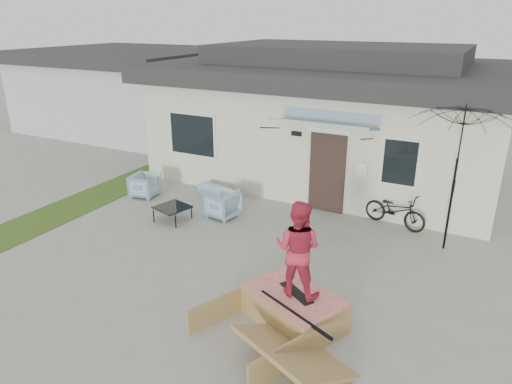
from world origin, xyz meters
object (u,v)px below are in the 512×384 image
at_px(patio_umbrella, 455,174).
at_px(skate_ramp, 293,308).
at_px(coffee_table, 173,213).
at_px(skateboard, 296,292).
at_px(armchair_left, 145,184).
at_px(armchair_right, 223,203).
at_px(skater, 298,247).
at_px(bicycle, 395,207).
at_px(loveseat, 220,187).

xyz_separation_m(patio_umbrella, skate_ramp, (-1.94, -4.01, -1.48)).
distance_m(coffee_table, skateboard, 5.03).
distance_m(armchair_left, armchair_right, 2.75).
relative_size(armchair_left, skater, 0.44).
height_order(armchair_left, armchair_right, armchair_right).
height_order(coffee_table, skate_ramp, skate_ramp).
xyz_separation_m(coffee_table, skater, (4.40, -2.41, 1.21)).
height_order(skate_ramp, skateboard, skateboard).
distance_m(bicycle, patio_umbrella, 1.90).
distance_m(coffee_table, bicycle, 5.55).
bearing_deg(skateboard, coffee_table, -175.47).
bearing_deg(bicycle, patio_umbrella, -104.06).
bearing_deg(armchair_right, skate_ramp, 55.96).
bearing_deg(skater, skateboard, 180.00).
bearing_deg(coffee_table, loveseat, 85.68).
distance_m(loveseat, coffee_table, 2.04).
xyz_separation_m(loveseat, skateboard, (4.25, -4.44, 0.30)).
xyz_separation_m(coffee_table, skate_ramp, (4.38, -2.46, 0.08)).
relative_size(loveseat, coffee_table, 1.72).
xyz_separation_m(bicycle, skateboard, (-0.66, -4.67, 0.05)).
distance_m(patio_umbrella, skateboard, 4.56).
height_order(armchair_right, skate_ramp, armchair_right).
distance_m(coffee_table, patio_umbrella, 6.69).
relative_size(armchair_left, bicycle, 0.45).
xyz_separation_m(loveseat, patio_umbrella, (6.16, -0.48, 1.49)).
bearing_deg(skater, bicycle, -99.83).
height_order(skate_ramp, skater, skater).
relative_size(armchair_right, coffee_table, 0.99).
bearing_deg(loveseat, skate_ramp, 140.88).
relative_size(armchair_left, skateboard, 0.93).
relative_size(armchair_right, bicycle, 0.47).
relative_size(armchair_left, skate_ramp, 0.34).
height_order(coffee_table, skater, skater).
relative_size(patio_umbrella, skate_ramp, 1.07).
bearing_deg(armchair_right, loveseat, -135.81).
distance_m(armchair_right, patio_umbrella, 5.54).
xyz_separation_m(coffee_table, skateboard, (4.40, -2.41, 0.37)).
distance_m(armchair_left, bicycle, 6.92).
bearing_deg(patio_umbrella, coffee_table, -166.20).
xyz_separation_m(skate_ramp, skater, (0.02, 0.05, 1.14)).
distance_m(loveseat, armchair_right, 1.52).
height_order(armchair_right, skateboard, armchair_right).
bearing_deg(bicycle, armchair_left, 115.54).
distance_m(coffee_table, skate_ramp, 5.02).
xyz_separation_m(loveseat, bicycle, (4.91, 0.23, 0.25)).
bearing_deg(armchair_left, patio_umbrella, -94.81).
distance_m(armchair_left, skater, 7.10).
bearing_deg(skate_ramp, coffee_table, 174.59).
relative_size(loveseat, skate_ramp, 0.62).
xyz_separation_m(skate_ramp, skateboard, (0.02, 0.05, 0.29)).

